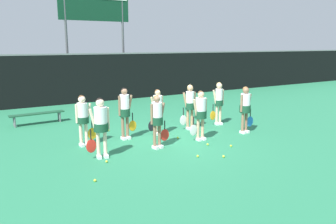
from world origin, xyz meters
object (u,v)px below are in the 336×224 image
(bench_courtside, at_px, (37,114))
(tennis_ball_1, at_px, (224,156))
(player_2, at_px, (201,111))
(tennis_ball_0, at_px, (109,130))
(player_5, at_px, (125,109))
(scoreboard, at_px, (95,16))
(tennis_ball_6, at_px, (107,161))
(tennis_ball_3, at_px, (95,180))
(player_4, at_px, (83,116))
(player_8, at_px, (219,100))
(tennis_ball_4, at_px, (231,146))
(tennis_ball_5, at_px, (178,138))
(tennis_ball_2, at_px, (123,128))
(player_1, at_px, (157,118))
(player_7, at_px, (190,103))
(tennis_ball_7, at_px, (208,144))
(player_3, at_px, (245,106))
(tennis_ball_8, at_px, (198,156))
(player_0, at_px, (101,122))
(player_6, at_px, (158,109))

(bench_courtside, bearing_deg, tennis_ball_1, -63.89)
(bench_courtside, relative_size, player_2, 1.27)
(player_2, distance_m, tennis_ball_0, 3.56)
(player_5, bearing_deg, scoreboard, 73.13)
(tennis_ball_1, distance_m, tennis_ball_6, 3.24)
(tennis_ball_0, height_order, tennis_ball_3, same)
(player_4, xyz_separation_m, player_8, (5.38, 0.07, 0.04))
(bench_courtside, distance_m, tennis_ball_4, 7.76)
(player_4, height_order, tennis_ball_1, player_4)
(bench_courtside, relative_size, tennis_ball_0, 31.52)
(tennis_ball_4, xyz_separation_m, tennis_ball_5, (-0.96, 1.60, 0.00))
(tennis_ball_0, distance_m, tennis_ball_2, 0.62)
(player_1, relative_size, player_7, 0.98)
(bench_courtside, distance_m, tennis_ball_0, 3.24)
(tennis_ball_4, bearing_deg, player_8, 59.40)
(player_2, distance_m, player_4, 3.75)
(tennis_ball_2, distance_m, tennis_ball_7, 3.63)
(player_3, xyz_separation_m, tennis_ball_4, (-1.50, -1.04, -0.96))
(player_2, bearing_deg, tennis_ball_3, -160.47)
(player_8, relative_size, tennis_ball_8, 25.39)
(scoreboard, bearing_deg, tennis_ball_1, -91.73)
(bench_courtside, distance_m, player_4, 3.87)
(player_3, height_order, tennis_ball_5, player_3)
(tennis_ball_3, bearing_deg, player_0, 65.53)
(tennis_ball_3, bearing_deg, tennis_ball_0, 66.09)
(player_8, height_order, tennis_ball_5, player_8)
(tennis_ball_1, bearing_deg, tennis_ball_2, 105.17)
(player_0, distance_m, player_8, 5.45)
(player_7, relative_size, tennis_ball_7, 25.20)
(player_2, height_order, player_8, player_8)
(player_4, height_order, player_6, same)
(scoreboard, xyz_separation_m, player_4, (-3.44, -9.05, -3.75))
(player_4, xyz_separation_m, tennis_ball_8, (2.46, -2.68, -0.92))
(player_8, relative_size, tennis_ball_1, 23.92)
(player_7, relative_size, tennis_ball_0, 25.15)
(player_0, bearing_deg, player_4, 99.51)
(player_6, xyz_separation_m, tennis_ball_3, (-3.19, -2.86, -0.90))
(player_2, xyz_separation_m, player_6, (-0.89, 1.31, -0.05))
(player_3, bearing_deg, tennis_ball_4, -153.06)
(bench_courtside, relative_size, tennis_ball_3, 31.73)
(player_0, relative_size, player_3, 1.02)
(tennis_ball_0, bearing_deg, player_4, -134.63)
(scoreboard, height_order, player_8, scoreboard)
(player_6, xyz_separation_m, tennis_ball_4, (1.29, -2.41, -0.90))
(tennis_ball_7, bearing_deg, scoreboard, 89.66)
(player_0, distance_m, tennis_ball_3, 1.93)
(tennis_ball_6, xyz_separation_m, tennis_ball_7, (3.29, -0.12, -0.00))
(scoreboard, distance_m, player_0, 11.52)
(player_0, xyz_separation_m, player_3, (5.29, -0.03, -0.02))
(player_5, bearing_deg, tennis_ball_1, -65.89)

